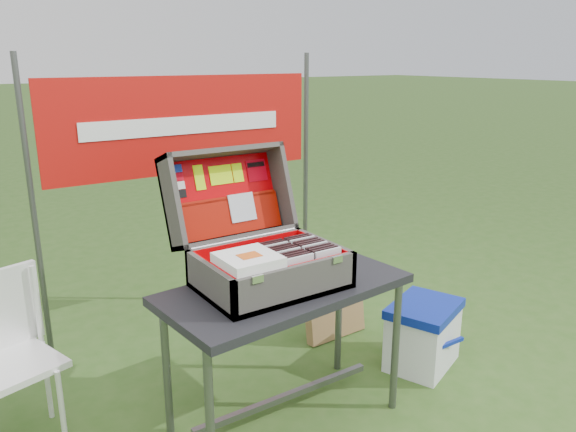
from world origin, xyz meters
TOP-DOWN VIEW (x-y plane):
  - ground at (0.00, 0.00)m, footprint 80.00×80.00m
  - table at (-0.02, 0.04)m, footprint 1.15×0.65m
  - table_top at (-0.02, 0.04)m, footprint 1.15×0.65m
  - table_leg_fl at (-0.52, -0.18)m, footprint 0.04×0.04m
  - table_leg_fr at (0.47, -0.18)m, footprint 0.04×0.04m
  - table_leg_bl at (-0.52, 0.26)m, footprint 0.04×0.04m
  - table_leg_br at (0.47, 0.26)m, footprint 0.04×0.04m
  - table_brace at (-0.02, 0.04)m, footprint 0.96×0.03m
  - suitcase at (-0.08, 0.12)m, footprint 0.61×0.60m
  - suitcase_base_bottom at (-0.08, 0.06)m, footprint 0.61×0.44m
  - suitcase_base_wall_front at (-0.08, -0.15)m, footprint 0.61×0.02m
  - suitcase_base_wall_back at (-0.08, 0.27)m, footprint 0.61×0.02m
  - suitcase_base_wall_left at (-0.38, 0.06)m, footprint 0.02×0.44m
  - suitcase_base_wall_right at (0.21, 0.06)m, footprint 0.02×0.44m
  - suitcase_liner_floor at (-0.08, 0.06)m, footprint 0.56×0.39m
  - suitcase_latch_left at (-0.28, -0.16)m, footprint 0.05×0.01m
  - suitcase_latch_right at (0.11, -0.16)m, footprint 0.05×0.01m
  - suitcase_hinge at (-0.08, 0.28)m, footprint 0.55×0.02m
  - suitcase_lid_back at (-0.08, 0.49)m, footprint 0.61×0.17m
  - suitcase_lid_rim_far at (-0.08, 0.49)m, footprint 0.61×0.16m
  - suitcase_lid_rim_near at (-0.08, 0.36)m, footprint 0.61×0.16m
  - suitcase_lid_rim_left at (-0.38, 0.43)m, footprint 0.02×0.30m
  - suitcase_lid_rim_right at (0.21, 0.43)m, footprint 0.02×0.30m
  - suitcase_lid_liner at (-0.08, 0.48)m, footprint 0.56×0.13m
  - suitcase_liner_wall_front at (-0.08, -0.13)m, footprint 0.56×0.01m
  - suitcase_liner_wall_back at (-0.08, 0.25)m, footprint 0.56×0.01m
  - suitcase_liner_wall_left at (-0.36, 0.06)m, footprint 0.01×0.39m
  - suitcase_liner_wall_right at (0.19, 0.06)m, footprint 0.01×0.39m
  - suitcase_lid_pocket at (-0.08, 0.43)m, footprint 0.54×0.09m
  - suitcase_pocket_edge at (-0.08, 0.45)m, footprint 0.53×0.03m
  - suitcase_pocket_cd at (-0.02, 0.42)m, footprint 0.14×0.05m
  - lid_sticker_cc_a at (-0.31, 0.53)m, footprint 0.06×0.01m
  - lid_sticker_cc_b at (-0.31, 0.51)m, footprint 0.06×0.01m
  - lid_sticker_cc_c at (-0.31, 0.50)m, footprint 0.06×0.01m
  - lid_sticker_cc_d at (-0.31, 0.49)m, footprint 0.06×0.01m
  - lid_card_neon_tall at (-0.20, 0.51)m, footprint 0.05×0.04m
  - lid_card_neon_main at (-0.08, 0.51)m, footprint 0.12×0.03m
  - lid_card_neon_small at (0.01, 0.51)m, footprint 0.05×0.03m
  - lid_sticker_band at (0.12, 0.51)m, footprint 0.11×0.04m
  - lid_sticker_band_bar at (0.12, 0.52)m, footprint 0.10×0.01m
  - cd_left_0 at (-0.05, -0.11)m, footprint 0.14×0.01m
  - cd_left_1 at (-0.05, -0.09)m, footprint 0.14×0.01m
  - cd_left_2 at (-0.05, -0.06)m, footprint 0.14×0.01m
  - cd_left_3 at (-0.05, -0.04)m, footprint 0.14×0.01m
  - cd_left_4 at (-0.05, -0.01)m, footprint 0.14×0.01m
  - cd_left_5 at (-0.05, 0.01)m, footprint 0.14×0.01m
  - cd_left_6 at (-0.05, 0.03)m, footprint 0.14×0.01m
  - cd_left_7 at (-0.05, 0.06)m, footprint 0.14×0.01m
  - cd_left_8 at (-0.05, 0.08)m, footprint 0.14×0.01m
  - cd_left_9 at (-0.05, 0.11)m, footprint 0.14×0.01m
  - cd_left_10 at (-0.05, 0.13)m, footprint 0.14×0.01m
  - cd_right_0 at (0.10, -0.11)m, footprint 0.14×0.01m
  - cd_right_1 at (0.10, -0.09)m, footprint 0.14×0.01m
  - cd_right_2 at (0.10, -0.06)m, footprint 0.14×0.01m
  - cd_right_3 at (0.10, -0.04)m, footprint 0.14×0.01m
  - cd_right_4 at (0.10, -0.01)m, footprint 0.14×0.01m
  - cd_right_5 at (0.10, 0.01)m, footprint 0.14×0.01m
  - cd_right_6 at (0.10, 0.03)m, footprint 0.14×0.01m
  - cd_right_7 at (0.10, 0.06)m, footprint 0.14×0.01m
  - cd_right_8 at (0.10, 0.08)m, footprint 0.14×0.01m
  - cd_right_9 at (0.10, 0.11)m, footprint 0.14×0.01m
  - cd_right_10 at (0.10, 0.13)m, footprint 0.14×0.01m
  - songbook_0 at (-0.24, -0.02)m, footprint 0.23×0.23m
  - songbook_1 at (-0.24, -0.02)m, footprint 0.23×0.23m
  - songbook_2 at (-0.24, -0.02)m, footprint 0.23×0.23m
  - songbook_3 at (-0.24, -0.02)m, footprint 0.23×0.23m
  - songbook_4 at (-0.24, -0.02)m, footprint 0.23×0.23m
  - songbook_5 at (-0.24, -0.02)m, footprint 0.23×0.23m
  - songbook_6 at (-0.24, -0.02)m, footprint 0.23×0.23m
  - songbook_7 at (-0.24, -0.02)m, footprint 0.23×0.23m
  - songbook_graphic at (-0.24, -0.03)m, footprint 0.09×0.07m
  - cooler at (0.89, 0.03)m, footprint 0.51×0.45m
  - cooler_body at (0.89, 0.03)m, footprint 0.48×0.42m
  - cooler_lid at (0.89, 0.03)m, footprint 0.51×0.45m
  - cooler_handle at (0.89, -0.14)m, footprint 0.25×0.02m
  - chair at (-1.10, 0.53)m, footprint 0.45×0.48m
  - chair_seat at (-1.10, 0.53)m, footprint 0.44×0.44m
  - chair_backrest at (-1.10, 0.70)m, footprint 0.35×0.13m
  - chair_leg_fr at (-0.95, 0.38)m, footprint 0.02×0.02m
  - chair_leg_br at (-0.95, 0.68)m, footprint 0.02×0.02m
  - chair_upright_right at (-0.95, 0.70)m, footprint 0.02×0.02m
  - cardboard_box at (0.70, 0.58)m, footprint 0.42×0.14m
  - banner_post_left at (-0.85, 1.10)m, footprint 0.03×0.03m
  - banner_post_right at (0.85, 1.10)m, footprint 0.03×0.03m
  - banner at (0.00, 1.09)m, footprint 1.60×0.02m
  - banner_text at (0.00, 1.08)m, footprint 1.20×0.00m

SIDE VIEW (x-z plane):
  - ground at x=0.00m, z-range 0.00..0.00m
  - table_brace at x=-0.02m, z-range 0.10..0.14m
  - cooler_body at x=0.89m, z-range 0.00..0.32m
  - cooler at x=0.89m, z-range 0.00..0.37m
  - cooler_handle at x=0.89m, z-range 0.19..0.21m
  - chair_leg_fr at x=-0.95m, z-range 0.00..0.40m
  - chair_leg_br at x=-0.95m, z-range 0.00..0.40m
  - cardboard_box at x=0.70m, z-range 0.00..0.44m
  - table_leg_fl at x=-0.52m, z-range 0.00..0.65m
  - table_leg_fr at x=0.47m, z-range 0.00..0.65m
  - table_leg_bl at x=-0.52m, z-range 0.00..0.65m
  - table_leg_br at x=0.47m, z-range 0.00..0.65m
  - cooler_lid at x=0.89m, z-range 0.32..0.37m
  - table at x=-0.02m, z-range 0.00..0.69m
  - chair at x=-1.10m, z-range 0.00..0.78m
  - chair_seat at x=-1.10m, z-range 0.38..0.41m
  - chair_upright_right at x=-0.95m, z-range 0.40..0.77m
  - chair_backrest at x=-1.10m, z-range 0.41..0.78m
  - table_top at x=-0.02m, z-range 0.65..0.69m
  - suitcase_base_bottom at x=-0.08m, z-range 0.69..0.72m
  - suitcase_liner_floor at x=-0.08m, z-range 0.72..0.72m
  - suitcase_base_wall_front at x=-0.08m, z-range 0.69..0.86m
  - suitcase_base_wall_back at x=-0.08m, z-range 0.69..0.86m
  - suitcase_base_wall_left at x=-0.38m, z-range 0.69..0.86m
  - suitcase_base_wall_right at x=0.21m, z-range 0.69..0.86m
  - suitcase_liner_wall_front at x=-0.08m, z-range 0.72..0.86m
  - suitcase_liner_wall_back at x=-0.08m, z-range 0.72..0.86m
  - suitcase_liner_wall_left at x=-0.36m, z-range 0.72..0.86m
  - suitcase_liner_wall_right at x=0.19m, z-range 0.72..0.86m
  - cd_left_0 at x=-0.05m, z-range 0.72..0.88m
  - cd_left_1 at x=-0.05m, z-range 0.72..0.88m
  - cd_left_2 at x=-0.05m, z-range 0.72..0.88m
  - cd_left_3 at x=-0.05m, z-range 0.72..0.88m
  - cd_left_4 at x=-0.05m, z-range 0.72..0.88m
  - cd_left_5 at x=-0.05m, z-range 0.72..0.88m
  - cd_left_6 at x=-0.05m, z-range 0.72..0.88m
  - cd_left_7 at x=-0.05m, z-range 0.72..0.88m
  - cd_left_8 at x=-0.05m, z-range 0.72..0.88m
  - cd_left_9 at x=-0.05m, z-range 0.72..0.88m
  - cd_left_10 at x=-0.05m, z-range 0.72..0.88m
  - cd_right_0 at x=0.10m, z-range 0.72..0.88m
  - cd_right_1 at x=0.10m, z-range 0.72..0.88m
  - cd_right_2 at x=0.10m, z-range 0.72..0.88m
  - cd_right_3 at x=0.10m, z-range 0.72..0.88m
  - cd_right_4 at x=0.10m, z-range 0.72..0.88m
  - cd_right_5 at x=0.10m, z-range 0.72..0.88m
  - cd_right_6 at x=0.10m, z-range 0.72..0.88m
  - cd_right_7 at x=0.10m, z-range 0.72..0.88m
  - cd_right_8 at x=0.10m, z-range 0.72..0.88m
  - cd_right_9 at x=0.10m, z-range 0.72..0.88m
  - cd_right_10 at x=0.10m, z-range 0.72..0.88m
  - suitcase_lid_rim_near at x=-0.08m, z-range 0.80..0.88m
  - suitcase_latch_left at x=-0.28m, z-range 0.83..0.86m
  - suitcase_latch_right at x=0.11m, z-range 0.83..0.86m
  - banner_post_left at x=-0.85m, z-range 0.00..1.70m
  - banner_post_right at x=0.85m, z-range 0.00..1.70m
  - suitcase_hinge at x=-0.08m, z-range 0.85..0.86m
  - songbook_0 at x=-0.24m, z-range 0.86..0.86m
  - songbook_1 at x=-0.24m, z-range 0.86..0.87m
  - songbook_2 at x=-0.24m, z-range 0.87..0.87m
  - songbook_3 at x=-0.24m, z-range 0.87..0.88m
  - songbook_4 at x=-0.24m, z-range 0.88..0.88m
  - songbook_5 at x=-0.24m, z-range 0.88..0.89m
  - songbook_6 at x=-0.24m, z-range 0.89..0.89m
  - songbook_7 at x=-0.24m, z-range 0.89..0.90m
  - songbook_graphic at x=-0.24m, z-range 0.90..0.90m
  - suitcase_lid_pocket at x=-0.08m, z-range 0.84..1.02m
  - suitcase_pocket_cd at x=-0.02m, z-range 0.90..1.03m
  - suitcase at x=-0.08m, z-range 0.69..1.24m
  - suitcase_pocket_edge at x=-0.08m, z-range 1.00..1.03m
  - suitcase_lid_back at x=-0.08m, z-range 0.80..1.23m
  - suitcase_lid_liner at x=-0.08m, z-range 0.84..1.20m
  - suitcase_lid_rim_left at x=-0.38m, z-range 0.80..1.27m
  - suitcase_lid_rim_right at x=0.21m, z-range 0.80..1.27m
  - lid_sticker_cc_d at x=-0.31m, z-range 1.04..1.08m
  - lid_sticker_cc_c at x=-0.31m, z-range 1.08..1.11m
  - lid_card_neon_tall at x=-0.20m, z-range 1.06..1.18m
  - lid_card_neon_main at x=-0.08m, z-range 1.08..1.16m
  - lid_card_neon_small at x=0.01m, z-range 1.08..1.16m
  - lid_sticker_band at x=0.12m, z-range 1.07..1.17m
  - lid_sticker_cc_b at x=-0.31m, z-range 1.12..1.15m
  - lid_sticker_band_bar at x=0.12m, z-range 1.14..1.16m
  - lid_sticker_cc_a at x=-0.31m, z-range 1.15..1.19m
  - suitcase_lid_rim_far at x=-0.08m, z-range 1.19..1.27m
  - banner at x=0.00m, z-range 1.02..1.58m
  - banner_text at x=0.00m, z-range 1.25..1.35m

